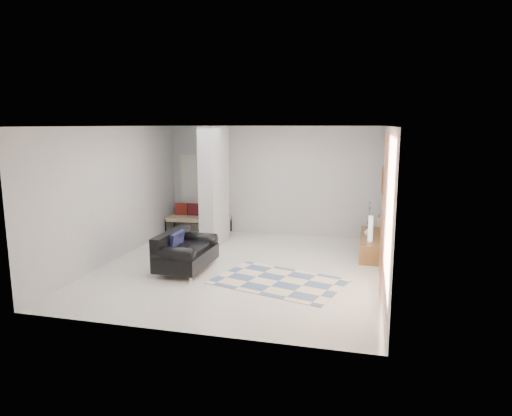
# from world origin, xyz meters

# --- Properties ---
(floor) EXTENTS (6.00, 6.00, 0.00)m
(floor) POSITION_xyz_m (0.00, 0.00, 0.00)
(floor) COLOR silver
(floor) RESTS_ON ground
(ceiling) EXTENTS (6.00, 6.00, 0.00)m
(ceiling) POSITION_xyz_m (0.00, 0.00, 2.80)
(ceiling) COLOR white
(ceiling) RESTS_ON wall_back
(wall_back) EXTENTS (6.00, 0.00, 6.00)m
(wall_back) POSITION_xyz_m (0.00, 3.00, 1.40)
(wall_back) COLOR #B7B9BB
(wall_back) RESTS_ON ground
(wall_front) EXTENTS (6.00, 0.00, 6.00)m
(wall_front) POSITION_xyz_m (0.00, -3.00, 1.40)
(wall_front) COLOR #B7B9BB
(wall_front) RESTS_ON ground
(wall_left) EXTENTS (0.00, 6.00, 6.00)m
(wall_left) POSITION_xyz_m (-2.75, 0.00, 1.40)
(wall_left) COLOR #B7B9BB
(wall_left) RESTS_ON ground
(wall_right) EXTENTS (0.00, 6.00, 6.00)m
(wall_right) POSITION_xyz_m (2.75, 0.00, 1.40)
(wall_right) COLOR #B7B9BB
(wall_right) RESTS_ON ground
(partition_column) EXTENTS (0.35, 1.20, 2.80)m
(partition_column) POSITION_xyz_m (-1.10, 1.60, 1.40)
(partition_column) COLOR #ACB2B4
(partition_column) RESTS_ON floor
(hallway_door) EXTENTS (0.85, 0.06, 2.04)m
(hallway_door) POSITION_xyz_m (-2.10, 2.96, 1.02)
(hallway_door) COLOR silver
(hallway_door) RESTS_ON floor
(curtain) EXTENTS (0.00, 2.55, 2.55)m
(curtain) POSITION_xyz_m (2.67, -1.15, 1.45)
(curtain) COLOR orange
(curtain) RESTS_ON wall_right
(wall_art) EXTENTS (0.04, 0.45, 0.55)m
(wall_art) POSITION_xyz_m (2.72, 1.70, 1.65)
(wall_art) COLOR #3A2110
(wall_art) RESTS_ON wall_right
(media_console) EXTENTS (0.45, 1.95, 0.80)m
(media_console) POSITION_xyz_m (2.52, 1.70, 0.20)
(media_console) COLOR brown
(media_console) RESTS_ON floor
(loveseat) EXTENTS (0.88, 1.47, 0.76)m
(loveseat) POSITION_xyz_m (-1.06, -0.40, 0.36)
(loveseat) COLOR silver
(loveseat) RESTS_ON floor
(daybed) EXTENTS (1.67, 0.79, 0.77)m
(daybed) POSITION_xyz_m (-1.93, 2.63, 0.42)
(daybed) COLOR black
(daybed) RESTS_ON floor
(area_rug) EXTENTS (2.60, 2.09, 0.01)m
(area_rug) POSITION_xyz_m (0.90, -0.64, 0.01)
(area_rug) COLOR beige
(area_rug) RESTS_ON floor
(cylinder_lamp) EXTENTS (0.10, 0.10, 0.55)m
(cylinder_lamp) POSITION_xyz_m (2.50, 1.20, 0.67)
(cylinder_lamp) COLOR silver
(cylinder_lamp) RESTS_ON media_console
(bronze_figurine) EXTENTS (0.12, 0.12, 0.24)m
(bronze_figurine) POSITION_xyz_m (2.47, 2.16, 0.52)
(bronze_figurine) COLOR black
(bronze_figurine) RESTS_ON media_console
(vase) EXTENTS (0.21, 0.21, 0.21)m
(vase) POSITION_xyz_m (2.47, 1.64, 0.51)
(vase) COLOR silver
(vase) RESTS_ON media_console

